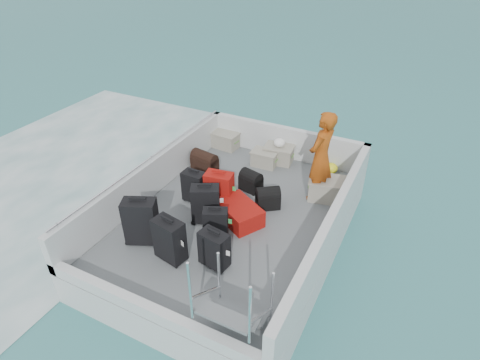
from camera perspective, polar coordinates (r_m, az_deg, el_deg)
The scene contains 23 objects.
ground at distance 7.59m, azimuth -0.80°, elevation -8.73°, with size 160.00×160.00×0.00m, color #1C6463.
wake_foam at distance 10.31m, azimuth -25.18°, elevation 0.14°, with size 10.00×10.00×0.00m, color white.
ferry_hull at distance 7.40m, azimuth -0.82°, elevation -7.00°, with size 3.60×5.00×0.60m, color silver.
deck at distance 7.20m, azimuth -0.84°, elevation -5.10°, with size 3.30×4.70×0.02m, color slate.
deck_fittings at distance 6.62m, azimuth 0.51°, elevation -4.86°, with size 3.60×5.00×0.90m.
suitcase_0 at distance 6.60m, azimuth -13.88°, elevation -5.81°, with size 0.52×0.30×0.80m, color black.
suitcase_2 at distance 7.43m, azimuth -6.50°, elevation -0.99°, with size 0.42×0.25×0.61m, color black.
suitcase_3 at distance 6.22m, azimuth -9.99°, elevation -8.46°, with size 0.48×0.28×0.72m, color black.
suitcase_4 at distance 6.89m, azimuth -4.92°, elevation -3.50°, with size 0.48×0.28×0.70m, color black.
suitcase_5 at distance 7.26m, azimuth -2.98°, elevation -1.42°, with size 0.49×0.29×0.68m, color #AE170D.
suitcase_6 at distance 6.08m, azimuth -3.68°, elevation -9.86°, with size 0.44×0.26×0.61m, color black.
suitcase_7 at distance 6.57m, azimuth -3.50°, elevation -6.29°, with size 0.40×0.23×0.56m, color black.
suitcase_8 at distance 6.99m, azimuth -0.13°, elevation -4.68°, with size 0.54×0.83×0.33m, color #AE170D.
duffel_0 at distance 8.46m, azimuth -5.06°, elevation 2.49°, with size 0.55×0.30×0.32m, color black, non-canonical shape.
duffel_1 at distance 7.79m, azimuth 1.55°, elevation -0.33°, with size 0.40×0.30×0.32m, color black, non-canonical shape.
duffel_2 at distance 7.33m, azimuth 3.98°, elevation -2.77°, with size 0.42×0.30×0.32m, color black, non-canonical shape.
crate_0 at distance 9.30m, azimuth -2.06°, elevation 5.63°, with size 0.57×0.39×0.34m, color #A09D8B.
crate_1 at distance 8.59m, azimuth 3.52°, elevation 3.01°, with size 0.51×0.35×0.31m, color #A09D8B.
crate_2 at distance 8.73m, azimuth 5.52°, elevation 3.59°, with size 0.58×0.40×0.35m, color #A09D8B.
crate_3 at distance 7.68m, azimuth 12.26°, elevation -1.36°, with size 0.65×0.45×0.39m, color #A09D8B.
yellow_bag at distance 8.55m, azimuth 12.81°, elevation 1.67°, with size 0.28×0.26×0.22m, color yellow.
white_bag at distance 8.60m, azimuth 5.62°, elevation 5.14°, with size 0.24×0.24×0.18m, color white.
passenger at distance 7.33m, azimuth 11.42°, elevation 3.19°, with size 0.64×0.41×1.74m, color orange.
Camera 1 is at (2.66, -5.02, 5.04)m, focal length 30.00 mm.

